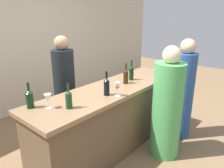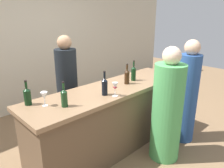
% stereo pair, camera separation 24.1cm
% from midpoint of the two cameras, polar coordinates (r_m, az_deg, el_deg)
% --- Properties ---
extents(ground_plane, '(12.00, 12.00, 0.00)m').
position_cam_midpoint_polar(ground_plane, '(3.31, 2.17, -16.34)').
color(ground_plane, '#846647').
extents(back_wall, '(8.00, 0.10, 2.80)m').
position_cam_midpoint_polar(back_wall, '(4.55, -18.49, 11.33)').
color(back_wall, beige).
rests_on(back_wall, ground).
extents(bar_counter, '(2.47, 0.68, 0.93)m').
position_cam_midpoint_polar(bar_counter, '(3.07, 2.28, -9.12)').
color(bar_counter, brown).
rests_on(bar_counter, ground).
extents(wine_bottle_leftmost_dark_green, '(0.08, 0.08, 0.27)m').
position_cam_midpoint_polar(wine_bottle_leftmost_dark_green, '(2.45, -18.81, -2.98)').
color(wine_bottle_leftmost_dark_green, black).
rests_on(wine_bottle_leftmost_dark_green, bar_counter).
extents(wine_bottle_second_left_olive_green, '(0.07, 0.07, 0.28)m').
position_cam_midpoint_polar(wine_bottle_second_left_olive_green, '(2.31, -9.58, -3.53)').
color(wine_bottle_second_left_olive_green, '#193D1E').
rests_on(wine_bottle_second_left_olive_green, bar_counter).
extents(wine_bottle_center_near_black, '(0.07, 0.07, 0.30)m').
position_cam_midpoint_polar(wine_bottle_center_near_black, '(2.59, 0.70, -0.58)').
color(wine_bottle_center_near_black, black).
rests_on(wine_bottle_center_near_black, bar_counter).
extents(wine_bottle_second_right_amber_brown, '(0.07, 0.07, 0.29)m').
position_cam_midpoint_polar(wine_bottle_second_right_amber_brown, '(3.02, 6.24, 1.99)').
color(wine_bottle_second_right_amber_brown, '#331E0F').
rests_on(wine_bottle_second_right_amber_brown, bar_counter).
extents(wine_bottle_rightmost_dark_green, '(0.07, 0.07, 0.30)m').
position_cam_midpoint_polar(wine_bottle_rightmost_dark_green, '(3.18, 7.85, 2.87)').
color(wine_bottle_rightmost_dark_green, black).
rests_on(wine_bottle_rightmost_dark_green, bar_counter).
extents(wine_glass_near_left, '(0.07, 0.07, 0.17)m').
position_cam_midpoint_polar(wine_glass_near_left, '(2.56, 3.50, -0.75)').
color(wine_glass_near_left, white).
rests_on(wine_glass_near_left, bar_counter).
extents(wine_glass_near_center, '(0.07, 0.07, 0.17)m').
position_cam_midpoint_polar(wine_glass_near_center, '(3.27, 14.27, 2.88)').
color(wine_glass_near_center, white).
rests_on(wine_glass_near_center, bar_counter).
extents(wine_glass_near_right, '(0.06, 0.06, 0.15)m').
position_cam_midpoint_polar(wine_glass_near_right, '(3.48, 14.96, 3.61)').
color(wine_glass_near_right, white).
rests_on(wine_glass_near_right, bar_counter).
extents(wine_glass_far_left, '(0.07, 0.07, 0.14)m').
position_cam_midpoint_polar(wine_glass_far_left, '(3.61, 16.12, 3.85)').
color(wine_glass_far_left, white).
rests_on(wine_glass_far_left, bar_counter).
extents(wine_glass_far_center, '(0.08, 0.08, 0.16)m').
position_cam_midpoint_polar(wine_glass_far_center, '(2.37, -14.68, -3.12)').
color(wine_glass_far_center, white).
rests_on(wine_glass_far_center, bar_counter).
extents(person_left_guest, '(0.44, 0.44, 1.51)m').
position_cam_midpoint_polar(person_left_guest, '(2.92, 16.65, -6.67)').
color(person_left_guest, '#4CA559').
rests_on(person_left_guest, ground).
extents(person_center_guest, '(0.40, 0.40, 1.53)m').
position_cam_midpoint_polar(person_center_guest, '(3.41, 21.05, -2.82)').
color(person_center_guest, '#284C8C').
rests_on(person_center_guest, ground).
extents(person_right_guest, '(0.34, 0.34, 1.58)m').
position_cam_midpoint_polar(person_right_guest, '(3.32, -9.57, -2.02)').
color(person_right_guest, black).
rests_on(person_right_guest, ground).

